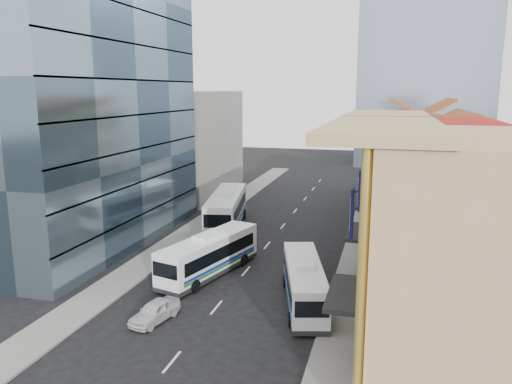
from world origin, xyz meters
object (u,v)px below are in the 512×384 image
(office_tower, at_px, (76,80))
(bus_left_far, at_px, (227,209))
(bus_left_near, at_px, (209,254))
(bus_right, at_px, (304,282))
(sedan_left, at_px, (155,311))
(shophouse_tan, at_px, (454,253))

(office_tower, bearing_deg, bus_left_far, 33.69)
(office_tower, distance_m, bus_left_near, 20.40)
(office_tower, height_order, bus_right, office_tower)
(sedan_left, bearing_deg, bus_left_near, 99.73)
(shophouse_tan, height_order, bus_right, shophouse_tan)
(bus_left_near, height_order, bus_right, bus_left_near)
(bus_left_far, bearing_deg, sedan_left, -94.18)
(office_tower, distance_m, sedan_left, 24.36)
(shophouse_tan, distance_m, office_tower, 35.19)
(bus_left_far, height_order, bus_right, bus_left_far)
(shophouse_tan, xyz_separation_m, sedan_left, (-17.03, 0.14, -5.35))
(bus_left_near, bearing_deg, bus_left_far, 118.15)
(shophouse_tan, bearing_deg, sedan_left, 179.51)
(bus_left_far, bearing_deg, bus_left_near, -87.92)
(office_tower, xyz_separation_m, bus_left_near, (14.47, -5.40, -13.32))
(office_tower, bearing_deg, bus_left_near, -20.47)
(shophouse_tan, relative_size, bus_left_near, 1.33)
(sedan_left, bearing_deg, office_tower, 148.35)
(bus_left_far, bearing_deg, shophouse_tan, -58.75)
(office_tower, height_order, bus_left_near, office_tower)
(shophouse_tan, bearing_deg, office_tower, 155.70)
(shophouse_tan, distance_m, sedan_left, 17.85)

